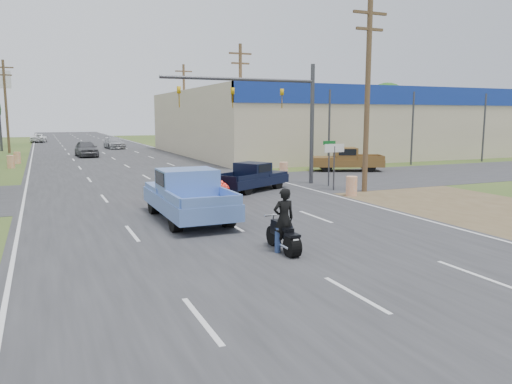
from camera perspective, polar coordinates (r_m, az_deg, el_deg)
name	(u,v)px	position (r m, az deg, el deg)	size (l,w,h in m)	color
ground	(355,295)	(11.65, 11.27, -11.50)	(200.00, 200.00, 0.00)	#2C461C
main_road	(113,159)	(49.53, -15.98, 3.69)	(15.00, 180.00, 0.02)	#2D2D30
cross_road	(168,189)	(27.97, -10.08, 0.33)	(120.00, 10.00, 0.02)	#2D2D30
dirt_verge	(426,198)	(25.97, 18.81, -0.65)	(8.00, 18.00, 0.01)	brown
big_box_store	(388,122)	(62.11, 14.89, 7.71)	(50.00, 28.10, 6.60)	#B7A88C
utility_pole_1	(368,91)	(27.09, 12.63, 11.25)	(2.00, 0.28, 10.00)	#4C3823
utility_pole_2	(240,101)	(42.99, -1.78, 10.40)	(2.00, 0.28, 10.00)	#4C3823
utility_pole_3	(184,105)	(60.09, -8.20, 9.80)	(2.00, 0.28, 10.00)	#4C3823
utility_pole_6	(6,104)	(61.06, -26.67, 8.97)	(2.00, 0.28, 10.00)	#4C3823
tree_3	(387,105)	(99.99, 14.71, 9.60)	(8.40, 8.40, 10.40)	#422D19
tree_5	(220,108)	(110.13, -4.13, 9.58)	(7.98, 7.98, 9.88)	#422D19
barrel_0	(352,186)	(25.61, 10.87, 0.66)	(0.56, 0.56, 1.00)	orange
barrel_1	(284,170)	(33.11, 3.17, 2.57)	(0.56, 0.56, 1.00)	orange
barrel_2	(11,162)	(43.16, -26.21, 3.11)	(0.56, 0.56, 1.00)	orange
barrel_3	(17,158)	(47.13, -25.62, 3.54)	(0.56, 0.56, 1.00)	orange
lane_sign	(334,156)	(27.23, 8.94, 4.14)	(1.20, 0.08, 2.52)	#3F3F44
street_name_sign	(329,158)	(28.84, 8.34, 3.81)	(0.80, 0.08, 2.61)	#3F3F44
signal_mast	(271,102)	(28.66, 1.73, 10.26)	(9.12, 0.40, 7.00)	#3F3F44
red_convertible	(195,185)	(23.67, -6.98, 0.81)	(1.67, 4.79, 1.58)	#9F1107
motorcycle	(284,238)	(14.71, 3.25, -5.24)	(0.62, 2.02, 1.03)	black
rider	(284,222)	(14.65, 3.19, -3.47)	(0.66, 0.44, 1.82)	black
blue_pickup	(187,194)	(19.50, -7.86, -0.24)	(2.31, 5.98, 1.98)	black
navy_pickup	(253,177)	(26.95, -0.36, 1.78)	(4.87, 3.82, 1.53)	black
brown_pickup	(345,159)	(37.31, 10.13, 3.71)	(5.58, 3.97, 1.73)	black
distant_car_grey	(86,149)	(52.70, -18.83, 4.70)	(1.91, 4.74, 1.61)	#515156
distant_car_silver	(114,143)	(65.07, -15.89, 5.41)	(2.00, 4.91, 1.42)	#A8A9AD
distant_car_white	(39,138)	(84.80, -23.56, 5.64)	(2.13, 4.62, 1.28)	white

